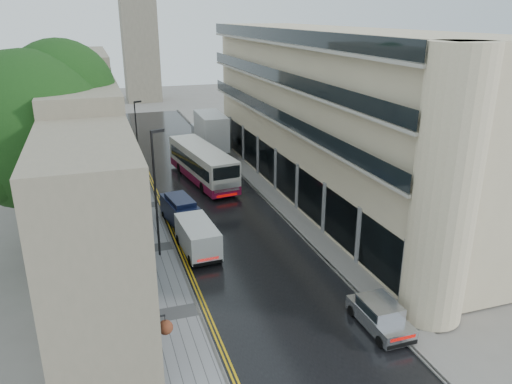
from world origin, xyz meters
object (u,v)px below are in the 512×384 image
navy_van (176,219)px  lamp_post_near (156,196)px  pedestrian (141,225)px  white_lorry (203,138)px  tree_far (53,125)px  white_van (190,250)px  lamp_post_far (137,137)px  tree_near (35,157)px  silver_hatchback (381,333)px  cream_bus (202,176)px

navy_van → lamp_post_near: bearing=-124.7°
navy_van → pedestrian: (-2.48, 0.16, -0.24)m
white_lorry → tree_far: bearing=-152.3°
white_van → lamp_post_far: (-1.01, 21.28, 2.55)m
white_van → tree_near: bearing=152.3°
silver_hatchback → navy_van: (-7.12, 16.34, 0.39)m
tree_far → lamp_post_far: (7.28, 4.36, -2.58)m
tree_near → white_van: size_ratio=2.91×
tree_near → silver_hatchback: size_ratio=3.46×
tree_near → lamp_post_near: bearing=-16.1°
silver_hatchback → white_van: 13.14m
cream_bus → silver_hatchback: cream_bus is taller
lamp_post_far → white_lorry: bearing=0.7°
white_lorry → navy_van: 19.93m
silver_hatchback → navy_van: 17.83m
cream_bus → white_lorry: white_lorry is taller
white_lorry → lamp_post_near: bearing=-108.5°
lamp_post_far → tree_near: bearing=-134.8°
tree_near → white_van: bearing=-24.5°
tree_near → pedestrian: size_ratio=8.63×
silver_hatchback → white_van: (-7.10, 11.05, 0.33)m
white_van → silver_hatchback: bearing=-60.5°
cream_bus → lamp_post_far: (-4.71, 8.18, 2.00)m
silver_hatchback → navy_van: size_ratio=0.90×
white_lorry → lamp_post_far: bearing=-157.0°
navy_van → pedestrian: 2.49m
pedestrian → lamp_post_far: (1.49, 15.82, 2.72)m
navy_van → silver_hatchback: bearing=-74.7°
tree_near → tree_far: tree_near is taller
tree_far → cream_bus: tree_far is taller
lamp_post_far → white_van: bearing=-108.5°
cream_bus → tree_far: bearing=154.6°
cream_bus → tree_near: bearing=-151.0°
tree_near → silver_hatchback: tree_near is taller
navy_van → tree_near: bearing=-179.1°
pedestrian → lamp_post_near: (0.80, -3.53, 3.39)m
pedestrian → navy_van: bearing=-172.2°
tree_far → navy_van: (8.27, -11.62, -5.07)m
silver_hatchback → white_van: white_van is taller
tree_near → white_van: 11.10m
navy_van → lamp_post_near: size_ratio=0.53×
navy_van → lamp_post_far: size_ratio=0.63×
tree_near → lamp_post_far: 19.23m
lamp_post_far → lamp_post_near: bearing=-113.2°
tree_near → tree_far: size_ratio=1.11×
navy_van → lamp_post_far: 16.21m
pedestrian → lamp_post_far: 16.13m
white_lorry → lamp_post_near: (-7.93, -22.25, 1.93)m
tree_near → tree_far: 13.02m
pedestrian → lamp_post_far: size_ratio=0.23×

